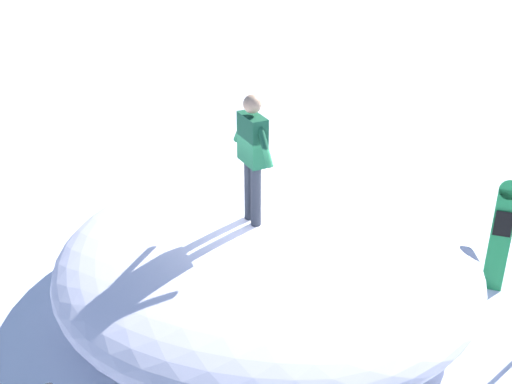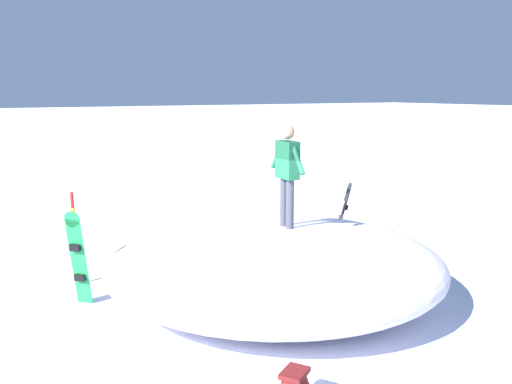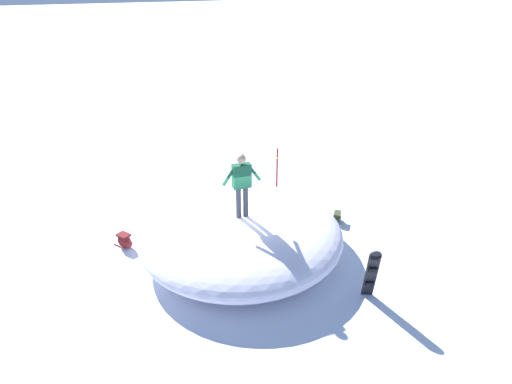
{
  "view_description": "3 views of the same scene",
  "coord_description": "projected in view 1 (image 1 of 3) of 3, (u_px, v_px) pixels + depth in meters",
  "views": [
    {
      "loc": [
        6.39,
        -3.97,
        5.34
      ],
      "look_at": [
        0.07,
        -0.48,
        1.63
      ],
      "focal_mm": 41.81,
      "sensor_mm": 36.0,
      "label": 1
    },
    {
      "loc": [
        -7.64,
        4.63,
        3.66
      ],
      "look_at": [
        0.27,
        -0.01,
        1.96
      ],
      "focal_mm": 38.7,
      "sensor_mm": 36.0,
      "label": 2
    },
    {
      "loc": [
        -3.76,
        -10.58,
        7.22
      ],
      "look_at": [
        0.46,
        -0.99,
        2.14
      ],
      "focal_mm": 31.95,
      "sensor_mm": 36.0,
      "label": 3
    }
  ],
  "objects": [
    {
      "name": "snowboarder_standing",
      "position": [
        253.0,
        151.0,
        7.62
      ],
      "size": [
        1.07,
        0.24,
        1.78
      ],
      "color": "#333842",
      "rests_on": "snow_mound"
    },
    {
      "name": "ground",
      "position": [
        281.0,
        278.0,
        9.12
      ],
      "size": [
        240.0,
        240.0,
        0.0
      ],
      "primitive_type": "plane",
      "color": "white"
    },
    {
      "name": "snow_mound",
      "position": [
        267.0,
        258.0,
        8.44
      ],
      "size": [
        7.84,
        7.95,
        1.29
      ],
      "primitive_type": "ellipsoid",
      "rotation": [
        0.0,
        0.0,
        1.05
      ],
      "color": "white",
      "rests_on": "ground"
    },
    {
      "name": "snowboard_primary_upright",
      "position": [
        501.0,
        234.0,
        8.58
      ],
      "size": [
        0.4,
        0.4,
        1.69
      ],
      "color": "#1E8C47",
      "rests_on": "ground"
    },
    {
      "name": "backpack_far",
      "position": [
        263.0,
        180.0,
        11.66
      ],
      "size": [
        0.55,
        0.66,
        0.44
      ],
      "color": "maroon",
      "rests_on": "ground"
    }
  ]
}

